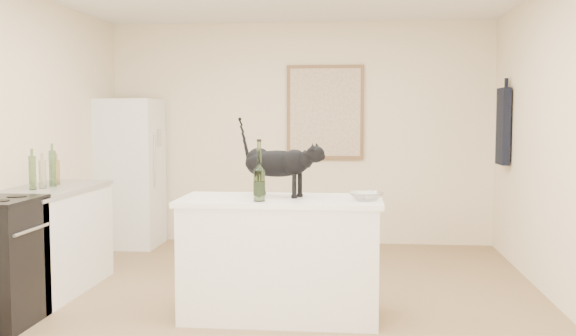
{
  "coord_description": "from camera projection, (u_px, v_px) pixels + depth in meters",
  "views": [
    {
      "loc": [
        0.64,
        -5.06,
        1.51
      ],
      "look_at": [
        0.15,
        -0.15,
        1.12
      ],
      "focal_mm": 41.3,
      "sensor_mm": 36.0,
      "label": 1
    }
  ],
  "objects": [
    {
      "name": "floor",
      "position": [
        271.0,
        308.0,
        5.2
      ],
      "size": [
        5.5,
        5.5,
        0.0
      ],
      "primitive_type": "plane",
      "color": "#8E704B",
      "rests_on": "ground"
    },
    {
      "name": "wall_back",
      "position": [
        300.0,
        134.0,
        7.83
      ],
      "size": [
        4.5,
        0.0,
        4.5
      ],
      "primitive_type": "plane",
      "rotation": [
        1.57,
        0.0,
        0.0
      ],
      "color": "beige",
      "rests_on": "ground"
    },
    {
      "name": "wall_front",
      "position": [
        174.0,
        174.0,
        2.37
      ],
      "size": [
        4.5,
        0.0,
        4.5
      ],
      "primitive_type": "plane",
      "rotation": [
        -1.57,
        0.0,
        0.0
      ],
      "color": "beige",
      "rests_on": "ground"
    },
    {
      "name": "wall_right",
      "position": [
        573.0,
        144.0,
        4.87
      ],
      "size": [
        0.0,
        5.5,
        5.5
      ],
      "primitive_type": "plane",
      "rotation": [
        1.57,
        0.0,
        -1.57
      ],
      "color": "beige",
      "rests_on": "ground"
    },
    {
      "name": "island_base",
      "position": [
        281.0,
        260.0,
        4.96
      ],
      "size": [
        1.44,
        0.67,
        0.86
      ],
      "primitive_type": "cube",
      "color": "white",
      "rests_on": "floor"
    },
    {
      "name": "island_top",
      "position": [
        281.0,
        201.0,
        4.92
      ],
      "size": [
        1.5,
        0.7,
        0.04
      ],
      "primitive_type": "cube",
      "color": "white",
      "rests_on": "island_base"
    },
    {
      "name": "left_cabinets",
      "position": [
        49.0,
        242.0,
        5.66
      ],
      "size": [
        0.6,
        1.4,
        0.86
      ],
      "primitive_type": "cube",
      "color": "white",
      "rests_on": "floor"
    },
    {
      "name": "left_countertop",
      "position": [
        48.0,
        190.0,
        5.62
      ],
      "size": [
        0.62,
        1.44,
        0.04
      ],
      "primitive_type": "cube",
      "color": "gray",
      "rests_on": "left_cabinets"
    },
    {
      "name": "fridge",
      "position": [
        129.0,
        173.0,
        7.66
      ],
      "size": [
        0.68,
        0.68,
        1.7
      ],
      "primitive_type": "cube",
      "color": "white",
      "rests_on": "floor"
    },
    {
      "name": "artwork_frame",
      "position": [
        325.0,
        112.0,
        7.75
      ],
      "size": [
        0.9,
        0.03,
        1.1
      ],
      "primitive_type": "cube",
      "color": "brown",
      "rests_on": "wall_back"
    },
    {
      "name": "artwork_canvas",
      "position": [
        325.0,
        112.0,
        7.73
      ],
      "size": [
        0.82,
        0.0,
        1.02
      ],
      "primitive_type": "cube",
      "color": "beige",
      "rests_on": "wall_back"
    },
    {
      "name": "hanging_garment",
      "position": [
        503.0,
        126.0,
        6.91
      ],
      "size": [
        0.08,
        0.34,
        0.8
      ],
      "primitive_type": "cube",
      "color": "black",
      "rests_on": "wall_right"
    },
    {
      "name": "black_cat",
      "position": [
        277.0,
        167.0,
        5.0
      ],
      "size": [
        0.66,
        0.41,
        0.45
      ],
      "primitive_type": null,
      "rotation": [
        0.0,
        0.0,
        -0.37
      ],
      "color": "black",
      "rests_on": "island_top"
    },
    {
      "name": "wine_bottle",
      "position": [
        259.0,
        174.0,
        4.72
      ],
      "size": [
        0.11,
        0.11,
        0.39
      ],
      "primitive_type": "cylinder",
      "rotation": [
        0.0,
        0.0,
        -0.36
      ],
      "color": "#305220",
      "rests_on": "island_top"
    },
    {
      "name": "glass_bowl",
      "position": [
        366.0,
        196.0,
        4.76
      ],
      "size": [
        0.29,
        0.29,
        0.06
      ],
      "primitive_type": "imported",
      "rotation": [
        0.0,
        0.0,
        0.19
      ],
      "color": "white",
      "rests_on": "island_top"
    },
    {
      "name": "fridge_paper",
      "position": [
        160.0,
        138.0,
        7.66
      ],
      "size": [
        0.01,
        0.16,
        0.2
      ],
      "primitive_type": "cube",
      "rotation": [
        0.0,
        0.0,
        0.04
      ],
      "color": "beige",
      "rests_on": "fridge"
    },
    {
      "name": "counter_bottle_cluster",
      "position": [
        46.0,
        172.0,
        5.63
      ],
      "size": [
        0.12,
        0.46,
        0.31
      ],
      "color": "brown",
      "rests_on": "left_countertop"
    }
  ]
}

